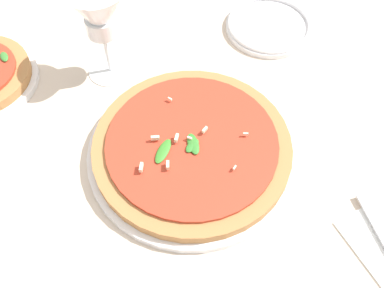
# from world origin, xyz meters

# --- Properties ---
(ground_plane) EXTENTS (6.00, 6.00, 0.00)m
(ground_plane) POSITION_xyz_m (0.00, 0.00, 0.00)
(ground_plane) COLOR beige
(pizza_arugula_main) EXTENTS (0.33, 0.33, 0.05)m
(pizza_arugula_main) POSITION_xyz_m (0.03, 0.02, 0.02)
(pizza_arugula_main) COLOR white
(pizza_arugula_main) RESTS_ON ground_plane
(wine_glass) EXTENTS (0.09, 0.09, 0.18)m
(wine_glass) POSITION_xyz_m (-0.20, -0.07, 0.12)
(wine_glass) COLOR white
(wine_glass) RESTS_ON ground_plane
(side_plate_white) EXTENTS (0.17, 0.17, 0.02)m
(side_plate_white) POSITION_xyz_m (-0.21, 0.26, 0.01)
(side_plate_white) COLOR white
(side_plate_white) RESTS_ON ground_plane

